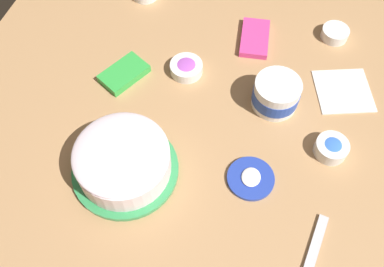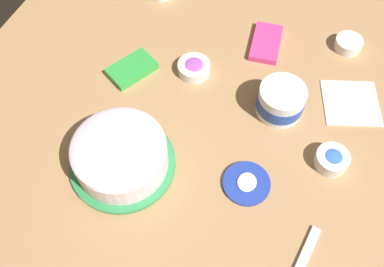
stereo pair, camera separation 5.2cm
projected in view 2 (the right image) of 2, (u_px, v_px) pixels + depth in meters
The scene contains 10 objects.
ground_plane at pixel (227, 128), 1.11m from camera, with size 1.54×1.54×0.00m, color tan.
frosted_cake at pixel (121, 156), 1.01m from camera, with size 0.26×0.26×0.11m.
frosting_tub at pixel (281, 100), 1.10m from camera, with size 0.13×0.13×0.09m.
frosting_tub_lid at pixel (247, 183), 1.02m from camera, with size 0.12×0.12×0.02m.
sprinkle_bowl_pink at pixel (348, 44), 1.24m from camera, with size 0.08×0.08×0.03m.
sprinkle_bowl_rainbow at pixel (194, 67), 1.19m from camera, with size 0.09×0.09×0.03m.
sprinkle_bowl_blue at pixel (332, 158), 1.04m from camera, with size 0.08×0.08×0.04m.
candy_box_lower at pixel (266, 43), 1.25m from camera, with size 0.15×0.08×0.02m, color #E53D8E.
candy_box_upper at pixel (132, 69), 1.20m from camera, with size 0.13×0.08×0.02m, color green.
paper_napkin at pixel (351, 102), 1.15m from camera, with size 0.15×0.15×0.01m, color white.
Camera 2 is at (0.58, 0.14, 0.94)m, focal length 39.40 mm.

